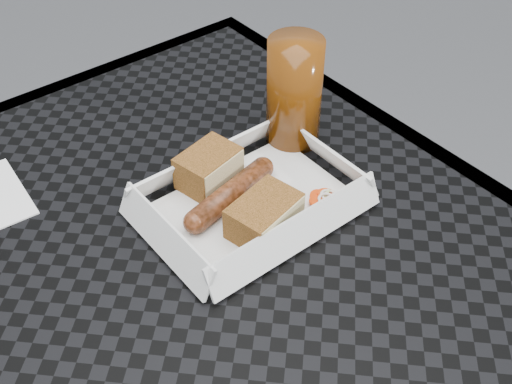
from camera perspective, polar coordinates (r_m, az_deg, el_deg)
patio_table at (r=0.76m, az=-8.10°, el=-9.96°), size 0.80×0.80×0.74m
food_tray at (r=0.76m, az=-0.47°, el=-1.16°), size 0.22×0.15×0.00m
bratwurst at (r=0.75m, az=-2.29°, el=-0.16°), size 0.15×0.05×0.03m
bread_near at (r=0.77m, az=-4.23°, el=2.13°), size 0.08×0.07×0.04m
bread_far at (r=0.71m, az=0.72°, el=-2.12°), size 0.09×0.07×0.04m
veg_garnish at (r=0.76m, az=6.27°, el=-0.86°), size 0.03×0.03×0.00m
drink_glass at (r=0.82m, az=3.41°, el=8.81°), size 0.07×0.07×0.15m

